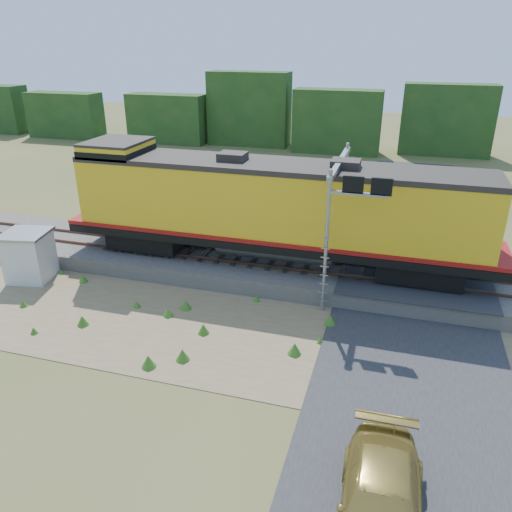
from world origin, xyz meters
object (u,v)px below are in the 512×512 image
(shed, at_px, (29,256))
(car, at_px, (381,506))
(signal_gantry, at_px, (343,193))
(locomotive, at_px, (269,207))

(shed, distance_m, car, 20.20)
(signal_gantry, bearing_deg, shed, -168.44)
(signal_gantry, height_order, car, signal_gantry)
(locomotive, xyz_separation_m, car, (6.41, -13.18, -2.95))
(locomotive, distance_m, car, 14.95)
(shed, bearing_deg, car, -39.21)
(signal_gantry, xyz_separation_m, car, (2.83, -12.53, -4.15))
(locomotive, relative_size, shed, 8.55)
(locomotive, height_order, signal_gantry, locomotive)
(shed, relative_size, car, 0.49)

